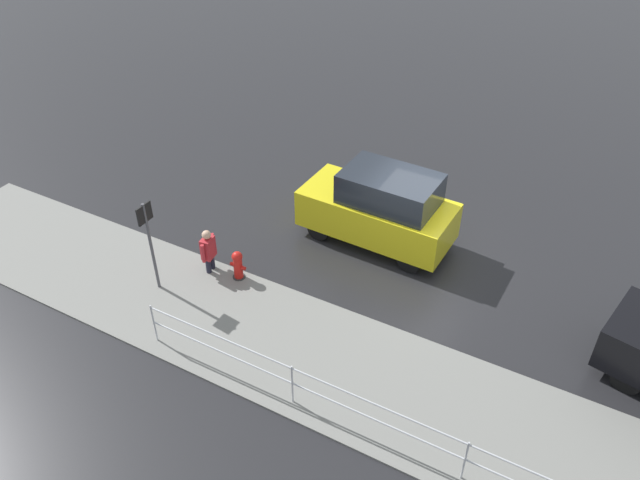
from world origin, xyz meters
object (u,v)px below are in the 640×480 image
at_px(fire_hydrant, 238,266).
at_px(pedestrian, 208,249).
at_px(moving_hatchback, 380,208).
at_px(sign_post, 149,235).

relative_size(fire_hydrant, pedestrian, 0.66).
bearing_deg(moving_hatchback, pedestrian, 45.48).
relative_size(fire_hydrant, sign_post, 0.33).
xyz_separation_m(pedestrian, sign_post, (0.70, 1.10, 0.90)).
distance_m(moving_hatchback, pedestrian, 4.41).
distance_m(pedestrian, sign_post, 1.58).
bearing_deg(sign_post, pedestrian, -122.66).
relative_size(moving_hatchback, sign_post, 1.65).
bearing_deg(pedestrian, sign_post, 57.34).
bearing_deg(moving_hatchback, sign_post, 48.18).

